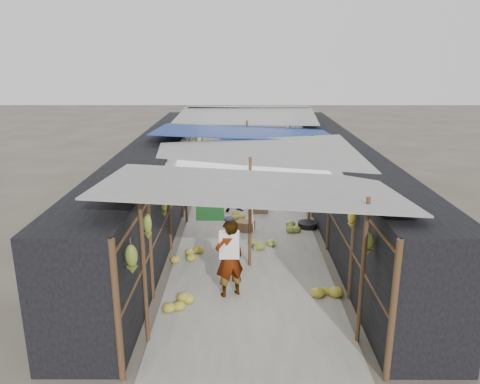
{
  "coord_description": "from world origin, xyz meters",
  "views": [
    {
      "loc": [
        -0.21,
        -7.01,
        4.73
      ],
      "look_at": [
        -0.23,
        4.9,
        1.25
      ],
      "focal_mm": 35.0,
      "sensor_mm": 36.0,
      "label": 1
    }
  ],
  "objects_px": {
    "crate_near": "(245,226)",
    "vendor_seated": "(280,167)",
    "shopper_blue": "(237,189)",
    "black_basin": "(308,225)",
    "vendor_elderly": "(229,258)"
  },
  "relations": [
    {
      "from": "black_basin",
      "to": "shopper_blue",
      "type": "xyz_separation_m",
      "value": [
        -2.03,
        1.44,
        0.67
      ]
    },
    {
      "from": "shopper_blue",
      "to": "vendor_elderly",
      "type": "bearing_deg",
      "value": -103.65
    },
    {
      "from": "crate_near",
      "to": "vendor_seated",
      "type": "xyz_separation_m",
      "value": [
        1.44,
        5.8,
        0.32
      ]
    },
    {
      "from": "crate_near",
      "to": "vendor_seated",
      "type": "distance_m",
      "value": 5.99
    },
    {
      "from": "crate_near",
      "to": "vendor_elderly",
      "type": "height_order",
      "value": "vendor_elderly"
    },
    {
      "from": "black_basin",
      "to": "vendor_elderly",
      "type": "height_order",
      "value": "vendor_elderly"
    },
    {
      "from": "crate_near",
      "to": "shopper_blue",
      "type": "relative_size",
      "value": 0.31
    },
    {
      "from": "black_basin",
      "to": "shopper_blue",
      "type": "bearing_deg",
      "value": 144.67
    },
    {
      "from": "black_basin",
      "to": "vendor_elderly",
      "type": "distance_m",
      "value": 4.54
    },
    {
      "from": "shopper_blue",
      "to": "vendor_seated",
      "type": "xyz_separation_m",
      "value": [
        1.68,
        4.11,
        -0.29
      ]
    },
    {
      "from": "crate_near",
      "to": "vendor_elderly",
      "type": "distance_m",
      "value": 3.76
    },
    {
      "from": "black_basin",
      "to": "vendor_elderly",
      "type": "bearing_deg",
      "value": -118.49
    },
    {
      "from": "crate_near",
      "to": "black_basin",
      "type": "xyz_separation_m",
      "value": [
        1.79,
        0.25,
        -0.06
      ]
    },
    {
      "from": "crate_near",
      "to": "vendor_elderly",
      "type": "relative_size",
      "value": 0.29
    },
    {
      "from": "shopper_blue",
      "to": "crate_near",
      "type": "bearing_deg",
      "value": -94.42
    }
  ]
}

